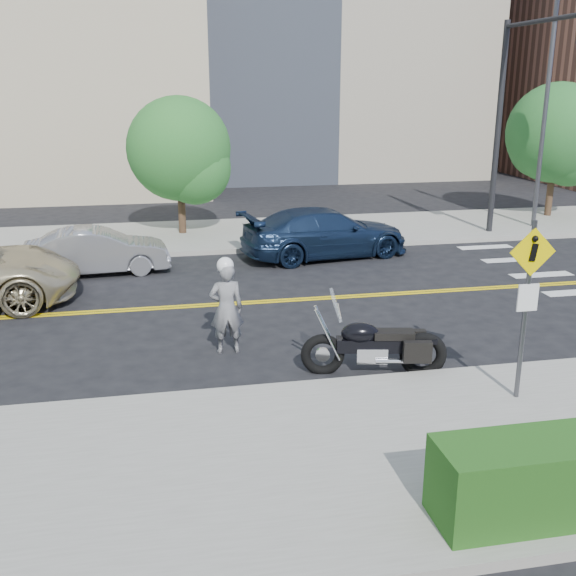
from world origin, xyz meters
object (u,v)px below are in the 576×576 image
(pedestrian_sign, at_px, (528,294))
(parked_car_blue, at_px, (325,233))
(motorcyclist, at_px, (226,306))
(parked_car_silver, at_px, (97,251))
(motorcycle, at_px, (375,333))

(pedestrian_sign, height_order, parked_car_blue, pedestrian_sign)
(motorcyclist, height_order, parked_car_silver, motorcyclist)
(parked_car_silver, bearing_deg, motorcyclist, -160.43)
(motorcycle, bearing_deg, parked_car_silver, 135.72)
(motorcyclist, height_order, motorcycle, motorcyclist)
(motorcyclist, distance_m, motorcycle, 3.00)
(parked_car_silver, bearing_deg, parked_car_blue, -89.28)
(motorcycle, bearing_deg, parked_car_blue, 93.16)
(pedestrian_sign, bearing_deg, parked_car_silver, 127.33)
(motorcyclist, xyz_separation_m, parked_car_silver, (-2.95, 6.51, -0.33))
(motorcyclist, relative_size, parked_car_silver, 0.50)
(parked_car_silver, distance_m, parked_car_blue, 6.80)
(motorcyclist, bearing_deg, motorcycle, 147.05)
(pedestrian_sign, bearing_deg, motorcycle, 138.47)
(pedestrian_sign, bearing_deg, motorcyclist, 144.07)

